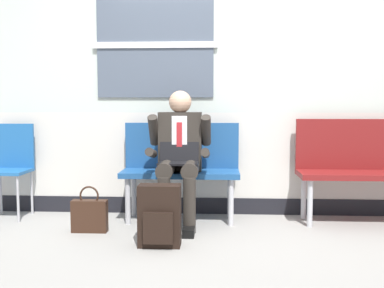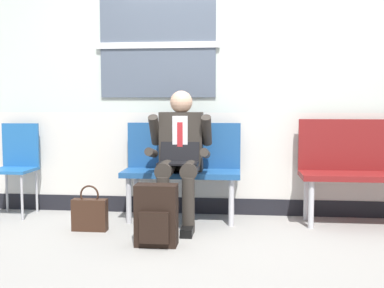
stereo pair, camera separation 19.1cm
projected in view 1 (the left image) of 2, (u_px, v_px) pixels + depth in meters
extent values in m
plane|color=gray|center=(205.00, 232.00, 3.97)|extent=(18.00, 18.00, 0.00)
cube|color=beige|center=(207.00, 6.00, 4.51)|extent=(5.43, 0.12, 2.10)
cube|color=beige|center=(207.00, 155.00, 4.64)|extent=(5.43, 0.12, 0.86)
cube|color=black|center=(207.00, 204.00, 4.68)|extent=(5.43, 0.14, 0.16)
cube|color=#4C5666|center=(155.00, 45.00, 4.50)|extent=(1.15, 0.02, 1.02)
cube|color=silver|center=(155.00, 45.00, 4.49)|extent=(1.23, 0.03, 0.06)
cube|color=navy|center=(180.00, 173.00, 4.32)|extent=(1.11, 0.42, 0.05)
cube|color=navy|center=(182.00, 145.00, 4.47)|extent=(1.11, 0.04, 0.44)
cylinder|color=#B7B7BC|center=(128.00, 201.00, 4.21)|extent=(0.05, 0.05, 0.43)
cylinder|color=#B7B7BC|center=(134.00, 195.00, 4.51)|extent=(0.05, 0.05, 0.43)
cylinder|color=#B7B7BC|center=(231.00, 202.00, 4.16)|extent=(0.05, 0.05, 0.43)
cylinder|color=#B7B7BC|center=(230.00, 196.00, 4.46)|extent=(0.05, 0.05, 0.43)
cube|color=maroon|center=(371.00, 175.00, 4.22)|extent=(1.32, 0.42, 0.05)
cube|color=maroon|center=(366.00, 144.00, 4.37)|extent=(1.32, 0.04, 0.48)
cylinder|color=#B7B7BC|center=(310.00, 203.00, 4.12)|extent=(0.05, 0.05, 0.43)
cylinder|color=#B7B7BC|center=(304.00, 197.00, 4.42)|extent=(0.05, 0.05, 0.43)
cylinder|color=#2D2823|center=(166.00, 169.00, 4.11)|extent=(0.15, 0.40, 0.15)
cylinder|color=#2D2823|center=(164.00, 205.00, 3.94)|extent=(0.11, 0.11, 0.48)
cube|color=black|center=(163.00, 230.00, 3.90)|extent=(0.10, 0.26, 0.07)
cylinder|color=#2D2823|center=(191.00, 169.00, 4.09)|extent=(0.15, 0.40, 0.15)
cylinder|color=#2D2823|center=(189.00, 205.00, 3.93)|extent=(0.11, 0.11, 0.48)
cube|color=black|center=(189.00, 230.00, 3.89)|extent=(0.10, 0.26, 0.07)
cube|color=#2D2823|center=(180.00, 142.00, 4.29)|extent=(0.40, 0.18, 0.55)
cube|color=silver|center=(179.00, 137.00, 4.19)|extent=(0.14, 0.01, 0.39)
cube|color=#B22328|center=(179.00, 140.00, 4.19)|extent=(0.05, 0.01, 0.33)
sphere|color=tan|center=(180.00, 102.00, 4.26)|extent=(0.21, 0.21, 0.21)
cylinder|color=#2D2823|center=(154.00, 130.00, 4.22)|extent=(0.09, 0.25, 0.30)
cylinder|color=#2D2823|center=(151.00, 153.00, 4.07)|extent=(0.08, 0.27, 0.12)
cylinder|color=#2D2823|center=(206.00, 130.00, 4.20)|extent=(0.09, 0.25, 0.30)
cylinder|color=#2D2823|center=(205.00, 153.00, 4.04)|extent=(0.08, 0.27, 0.12)
cube|color=black|center=(178.00, 163.00, 4.07)|extent=(0.36, 0.22, 0.02)
cube|color=black|center=(179.00, 150.00, 4.19)|extent=(0.36, 0.08, 0.21)
cube|color=black|center=(160.00, 215.00, 3.56)|extent=(0.33, 0.17, 0.48)
cube|color=black|center=(158.00, 228.00, 3.46)|extent=(0.23, 0.04, 0.24)
cube|color=#331E14|center=(90.00, 216.00, 3.96)|extent=(0.31, 0.10, 0.28)
torus|color=#331E14|center=(89.00, 196.00, 3.94)|extent=(0.17, 0.02, 0.17)
cube|color=#1E5999|center=(8.00, 171.00, 4.43)|extent=(0.38, 0.38, 0.03)
cube|color=#1E5999|center=(15.00, 146.00, 4.58)|extent=(0.38, 0.03, 0.44)
cylinder|color=#A5A5AA|center=(18.00, 199.00, 4.28)|extent=(0.02, 0.02, 0.44)
cylinder|color=#A5A5AA|center=(1.00, 192.00, 4.62)|extent=(0.02, 0.02, 0.44)
cylinder|color=#A5A5AA|center=(32.00, 192.00, 4.60)|extent=(0.02, 0.02, 0.44)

